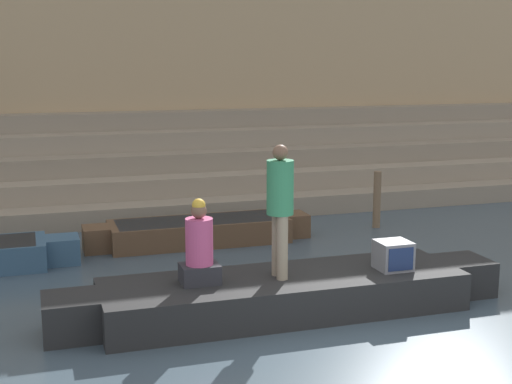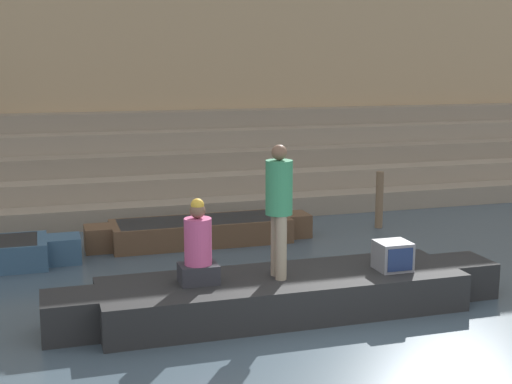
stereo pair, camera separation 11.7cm
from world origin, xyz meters
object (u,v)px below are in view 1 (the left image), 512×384
(person_standing, at_px, (280,202))
(moored_boat_distant, at_px, (199,231))
(person_rowing, at_px, (199,250))
(tv_set, at_px, (393,255))
(mooring_post, at_px, (377,200))
(rowboat_main, at_px, (284,293))

(person_standing, bearing_deg, moored_boat_distant, 103.54)
(person_rowing, height_order, tv_set, person_rowing)
(person_standing, bearing_deg, person_rowing, -173.04)
(moored_boat_distant, relative_size, mooring_post, 3.66)
(person_standing, xyz_separation_m, mooring_post, (3.44, 3.99, -0.93))
(tv_set, bearing_deg, rowboat_main, 178.51)
(rowboat_main, bearing_deg, mooring_post, 48.95)
(person_rowing, distance_m, tv_set, 2.63)
(person_standing, xyz_separation_m, person_rowing, (-1.04, 0.07, -0.56))
(rowboat_main, bearing_deg, person_standing, -160.40)
(rowboat_main, xyz_separation_m, person_standing, (-0.07, -0.02, 1.23))
(person_rowing, xyz_separation_m, moored_boat_distant, (0.87, 3.78, -0.70))
(rowboat_main, bearing_deg, tv_set, -6.64)
(mooring_post, bearing_deg, person_standing, -130.81)
(tv_set, bearing_deg, person_standing, 179.67)
(rowboat_main, distance_m, person_standing, 1.23)
(rowboat_main, xyz_separation_m, tv_set, (1.50, -0.16, 0.43))
(person_standing, height_order, tv_set, person_standing)
(rowboat_main, distance_m, moored_boat_distant, 3.84)
(rowboat_main, bearing_deg, moored_boat_distant, 92.91)
(rowboat_main, xyz_separation_m, moored_boat_distant, (-0.24, 3.83, -0.03))
(person_standing, xyz_separation_m, moored_boat_distant, (-0.17, 3.86, -1.26))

